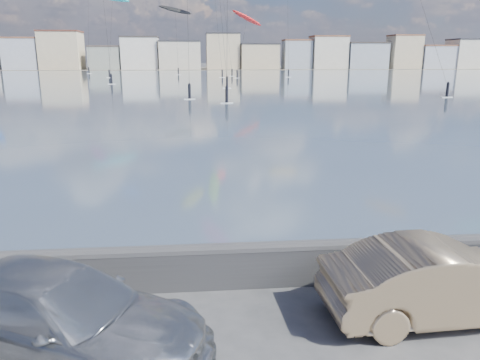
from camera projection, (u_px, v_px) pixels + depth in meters
name	position (u px, v px, depth m)	size (l,w,h in m)	color
bay_water	(196.00, 82.00, 96.20)	(500.00, 177.00, 0.00)	#3E4E68
far_shore_strip	(196.00, 68.00, 200.61)	(500.00, 60.00, 0.00)	#4C473D
seawall	(201.00, 265.00, 10.59)	(400.00, 0.36, 1.08)	#28282B
far_buildings	(199.00, 54.00, 185.71)	(240.79, 13.26, 14.60)	beige
car_silver	(57.00, 317.00, 8.04)	(2.28, 5.61, 1.63)	#A8ABAF
car_champagne	(444.00, 281.00, 9.36)	(1.69, 4.83, 1.59)	tan
kitesurfer_7	(247.00, 19.00, 120.52)	(9.50, 15.92, 16.87)	red
kitesurfer_20	(175.00, 11.00, 137.00)	(9.95, 12.66, 20.21)	black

